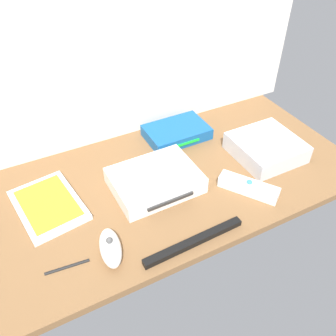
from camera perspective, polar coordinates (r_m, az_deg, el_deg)
ground_plane at (r=92.69cm, az=0.00°, el=-2.35°), size 100.00×48.00×2.00cm
back_wall at (r=95.30cm, az=-7.37°, el=21.85°), size 110.00×1.20×64.00cm
game_console at (r=88.66cm, az=-2.08°, el=-1.98°), size 21.22×16.73×4.40cm
mini_computer at (r=101.97cm, az=15.40°, el=3.23°), size 17.07×17.07×5.30cm
game_case at (r=89.18cm, az=-18.57°, el=-5.63°), size 16.14×20.72×1.56cm
network_router at (r=105.85cm, az=1.38°, el=5.75°), size 18.04×12.44×3.40cm
remote_wand at (r=90.02cm, az=12.73°, el=-3.00°), size 11.31×14.26×3.40cm
remote_nunchuk at (r=75.99cm, az=-9.17°, el=-12.44°), size 6.19×10.64×5.10cm
sensor_bar at (r=77.88cm, az=4.19°, el=-11.64°), size 24.04×2.50×1.40cm
stylus_pen at (r=77.26cm, az=-15.83°, el=-14.85°), size 9.03×1.58×0.70cm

